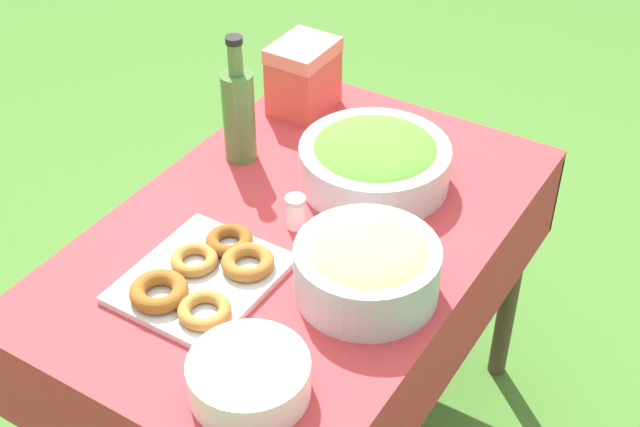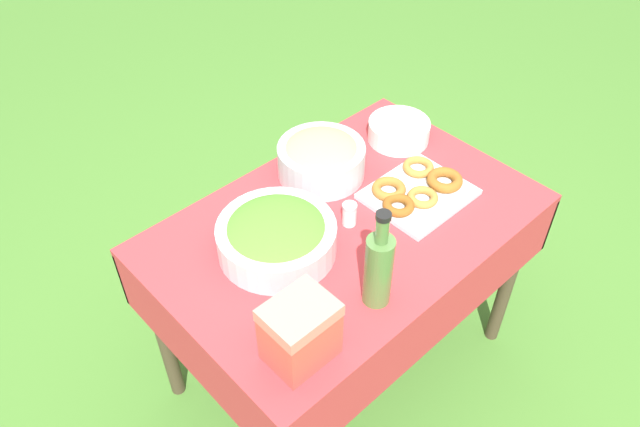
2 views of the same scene
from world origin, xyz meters
The scene contains 8 objects.
picnic_table centered at (0.00, 0.00, 0.64)m, with size 1.17×0.77×0.75m.
salad_bowl centered at (-0.23, 0.05, 0.81)m, with size 0.34×0.34×0.12m.
pasta_bowl centered at (0.10, 0.22, 0.82)m, with size 0.28×0.28×0.13m.
donut_platter centered at (0.25, -0.07, 0.77)m, with size 0.33×0.28×0.05m.
plate_stack centered at (0.43, 0.17, 0.79)m, with size 0.21×0.21×0.07m.
olive_oil_bottle centered at (-0.15, -0.27, 0.87)m, with size 0.08×0.08×0.31m.
cooler_box centered at (-0.42, -0.26, 0.84)m, with size 0.17×0.13×0.18m.
salt_shaker centered at (0.00, -0.01, 0.79)m, with size 0.04×0.04×0.08m.
Camera 1 is at (1.24, 0.82, 1.95)m, focal length 50.00 mm.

